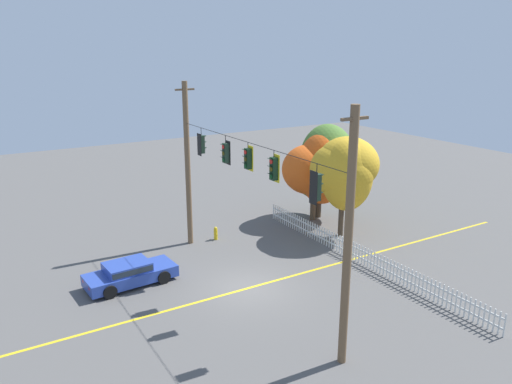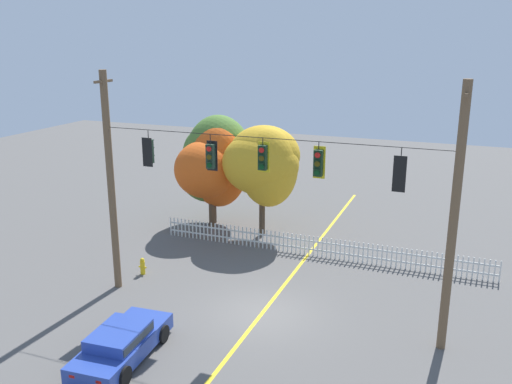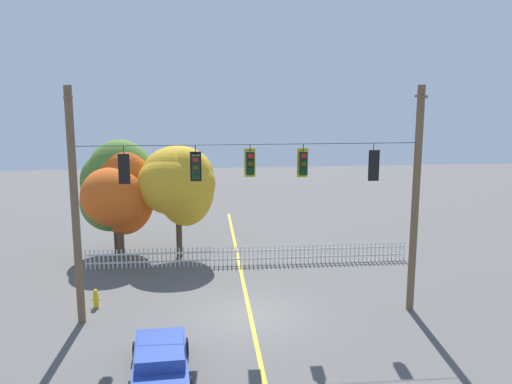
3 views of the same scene
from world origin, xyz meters
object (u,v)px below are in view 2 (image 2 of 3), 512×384
object	(u,v)px
traffic_signal_northbound_secondary	(400,173)
autumn_maple_mid	(213,167)
traffic_signal_westbound_side	(318,163)
autumn_oak_far_east	(264,162)
parked_car	(121,343)
traffic_signal_northbound_primary	(149,152)
fire_hydrant	(143,266)
traffic_signal_southbound_primary	(211,156)
autumn_maple_near_fence	(214,160)
traffic_signal_eastbound_side	(263,157)

from	to	relation	value
traffic_signal_northbound_secondary	autumn_maple_mid	bearing A→B (deg)	141.88
traffic_signal_northbound_secondary	traffic_signal_westbound_side	bearing A→B (deg)	179.61
autumn_oak_far_east	parked_car	xyz separation A→B (m)	(-0.23, -12.99, -3.49)
traffic_signal_northbound_primary	traffic_signal_northbound_secondary	bearing A→B (deg)	-0.00
autumn_maple_mid	fire_hydrant	world-z (taller)	autumn_maple_mid
traffic_signal_northbound_primary	traffic_signal_southbound_primary	xyz separation A→B (m)	(2.69, 0.02, 0.02)
traffic_signal_northbound_secondary	parked_car	size ratio (longest dim) A/B	0.34
traffic_signal_northbound_secondary	fire_hydrant	world-z (taller)	traffic_signal_northbound_secondary
traffic_signal_northbound_primary	autumn_maple_mid	bearing A→B (deg)	99.70
traffic_signal_westbound_side	autumn_maple_mid	distance (m)	12.39
traffic_signal_westbound_side	traffic_signal_northbound_secondary	size ratio (longest dim) A/B	0.90
traffic_signal_northbound_primary	traffic_signal_southbound_primary	world-z (taller)	same
autumn_maple_mid	parked_car	world-z (taller)	autumn_maple_mid
traffic_signal_northbound_secondary	autumn_maple_near_fence	xyz separation A→B (m)	(-11.47, 9.57, -2.48)
traffic_signal_northbound_primary	autumn_maple_near_fence	distance (m)	10.05
traffic_signal_westbound_side	autumn_maple_mid	bearing A→B (deg)	133.74
autumn_oak_far_east	fire_hydrant	distance (m)	8.47
autumn_oak_far_east	traffic_signal_northbound_primary	bearing A→B (deg)	-101.60
autumn_maple_near_fence	autumn_maple_mid	world-z (taller)	autumn_maple_near_fence
traffic_signal_westbound_side	parked_car	bearing A→B (deg)	-139.02
autumn_maple_near_fence	parked_car	xyz separation A→B (m)	(3.31, -14.21, -3.03)
traffic_signal_westbound_side	traffic_signal_northbound_secondary	world-z (taller)	same
autumn_maple_mid	traffic_signal_westbound_side	bearing A→B (deg)	-46.26
traffic_signal_northbound_primary	traffic_signal_eastbound_side	distance (m)	4.78
traffic_signal_eastbound_side	autumn_oak_far_east	xyz separation A→B (m)	(-3.07, 8.33, -2.17)
traffic_signal_westbound_side	autumn_oak_far_east	distance (m)	10.02
autumn_maple_near_fence	fire_hydrant	distance (m)	8.69
autumn_maple_mid	fire_hydrant	distance (m)	7.85
traffic_signal_northbound_secondary	parked_car	xyz separation A→B (m)	(-8.16, -4.64, -5.52)
traffic_signal_eastbound_side	traffic_signal_northbound_secondary	xyz separation A→B (m)	(4.86, -0.02, -0.14)
traffic_signal_northbound_primary	autumn_maple_near_fence	size ratio (longest dim) A/B	0.23
traffic_signal_eastbound_side	fire_hydrant	size ratio (longest dim) A/B	1.63
traffic_signal_eastbound_side	parked_car	xyz separation A→B (m)	(-3.29, -4.66, -5.66)
traffic_signal_northbound_primary	autumn_oak_far_east	distance (m)	8.76
autumn_maple_mid	autumn_oak_far_east	size ratio (longest dim) A/B	0.98
traffic_signal_northbound_primary	parked_car	xyz separation A→B (m)	(1.48, -4.64, -5.52)
traffic_signal_northbound_primary	traffic_signal_northbound_secondary	world-z (taller)	same
traffic_signal_westbound_side	traffic_signal_northbound_primary	bearing A→B (deg)	-179.85
traffic_signal_eastbound_side	traffic_signal_westbound_side	distance (m)	2.07
traffic_signal_northbound_secondary	autumn_maple_near_fence	world-z (taller)	traffic_signal_northbound_secondary
autumn_maple_mid	fire_hydrant	xyz separation A→B (m)	(-0.14, -7.23, -3.05)
autumn_maple_near_fence	fire_hydrant	bearing A→B (deg)	-88.59
parked_car	traffic_signal_westbound_side	bearing A→B (deg)	40.98
autumn_maple_near_fence	autumn_oak_far_east	size ratio (longest dim) A/B	1.04
traffic_signal_eastbound_side	autumn_maple_near_fence	size ratio (longest dim) A/B	0.21
traffic_signal_southbound_primary	traffic_signal_westbound_side	xyz separation A→B (m)	(4.16, 0.00, 0.09)
traffic_signal_northbound_secondary	fire_hydrant	distance (m)	12.74
traffic_signal_eastbound_side	parked_car	bearing A→B (deg)	-125.26
autumn_maple_mid	autumn_oak_far_east	xyz separation A→B (m)	(3.21, -0.39, 0.65)
parked_car	fire_hydrant	xyz separation A→B (m)	(-3.12, 6.15, -0.21)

